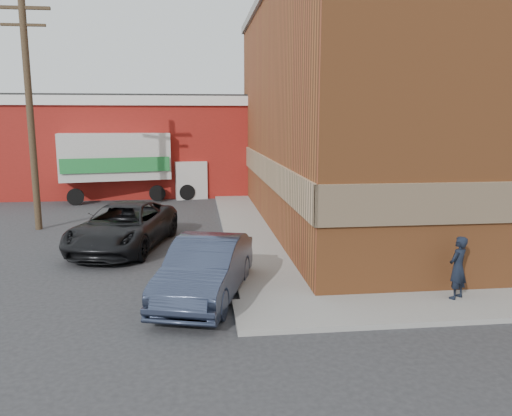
{
  "coord_description": "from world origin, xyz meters",
  "views": [
    {
      "loc": [
        -1.23,
        -11.09,
        4.27
      ],
      "look_at": [
        0.52,
        3.83,
        1.6
      ],
      "focal_mm": 35.0,
      "sensor_mm": 36.0,
      "label": 1
    }
  ],
  "objects_px": {
    "man": "(458,268)",
    "box_truck": "(129,162)",
    "suv_a": "(124,226)",
    "sedan": "(206,269)",
    "warehouse": "(118,144)",
    "utility_pole": "(30,107)",
    "brick_building": "(432,109)"
  },
  "relations": [
    {
      "from": "warehouse",
      "to": "suv_a",
      "type": "relative_size",
      "value": 3.04
    },
    {
      "from": "suv_a",
      "to": "box_truck",
      "type": "xyz_separation_m",
      "value": [
        -1.15,
        10.49,
        1.31
      ]
    },
    {
      "from": "brick_building",
      "to": "sedan",
      "type": "height_order",
      "value": "brick_building"
    },
    {
      "from": "brick_building",
      "to": "box_truck",
      "type": "xyz_separation_m",
      "value": [
        -13.37,
        7.09,
        -2.62
      ]
    },
    {
      "from": "brick_building",
      "to": "sedan",
      "type": "relative_size",
      "value": 4.11
    },
    {
      "from": "sedan",
      "to": "brick_building",
      "type": "bearing_deg",
      "value": 57.28
    },
    {
      "from": "warehouse",
      "to": "man",
      "type": "xyz_separation_m",
      "value": [
        10.75,
        -20.53,
        -1.95
      ]
    },
    {
      "from": "brick_building",
      "to": "utility_pole",
      "type": "xyz_separation_m",
      "value": [
        -16.0,
        0.0,
        0.06
      ]
    },
    {
      "from": "sedan",
      "to": "warehouse",
      "type": "bearing_deg",
      "value": 119.86
    },
    {
      "from": "sedan",
      "to": "suv_a",
      "type": "xyz_separation_m",
      "value": [
        -2.64,
        5.1,
        0.02
      ]
    },
    {
      "from": "brick_building",
      "to": "suv_a",
      "type": "height_order",
      "value": "brick_building"
    },
    {
      "from": "suv_a",
      "to": "utility_pole",
      "type": "bearing_deg",
      "value": 150.7
    },
    {
      "from": "man",
      "to": "box_truck",
      "type": "xyz_separation_m",
      "value": [
        -9.63,
        16.62,
        1.19
      ]
    },
    {
      "from": "brick_building",
      "to": "box_truck",
      "type": "bearing_deg",
      "value": 152.05
    },
    {
      "from": "warehouse",
      "to": "suv_a",
      "type": "distance_m",
      "value": 14.72
    },
    {
      "from": "brick_building",
      "to": "box_truck",
      "type": "height_order",
      "value": "brick_building"
    },
    {
      "from": "sedan",
      "to": "suv_a",
      "type": "height_order",
      "value": "suv_a"
    },
    {
      "from": "brick_building",
      "to": "sedan",
      "type": "xyz_separation_m",
      "value": [
        -9.58,
        -8.5,
        -3.95
      ]
    },
    {
      "from": "warehouse",
      "to": "man",
      "type": "height_order",
      "value": "warehouse"
    },
    {
      "from": "brick_building",
      "to": "box_truck",
      "type": "relative_size",
      "value": 2.43
    },
    {
      "from": "warehouse",
      "to": "utility_pole",
      "type": "distance_m",
      "value": 11.27
    },
    {
      "from": "man",
      "to": "box_truck",
      "type": "height_order",
      "value": "box_truck"
    },
    {
      "from": "man",
      "to": "sedan",
      "type": "distance_m",
      "value": 5.93
    },
    {
      "from": "warehouse",
      "to": "suv_a",
      "type": "height_order",
      "value": "warehouse"
    },
    {
      "from": "sedan",
      "to": "box_truck",
      "type": "relative_size",
      "value": 0.59
    },
    {
      "from": "warehouse",
      "to": "box_truck",
      "type": "distance_m",
      "value": 4.14
    },
    {
      "from": "box_truck",
      "to": "warehouse",
      "type": "bearing_deg",
      "value": 95.13
    },
    {
      "from": "utility_pole",
      "to": "man",
      "type": "xyz_separation_m",
      "value": [
        12.25,
        -9.53,
        -3.88
      ]
    },
    {
      "from": "man",
      "to": "suv_a",
      "type": "xyz_separation_m",
      "value": [
        -8.48,
        6.13,
        -0.12
      ]
    },
    {
      "from": "warehouse",
      "to": "sedan",
      "type": "relative_size",
      "value": 3.67
    },
    {
      "from": "brick_building",
      "to": "box_truck",
      "type": "distance_m",
      "value": 15.36
    },
    {
      "from": "man",
      "to": "box_truck",
      "type": "distance_m",
      "value": 19.24
    }
  ]
}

